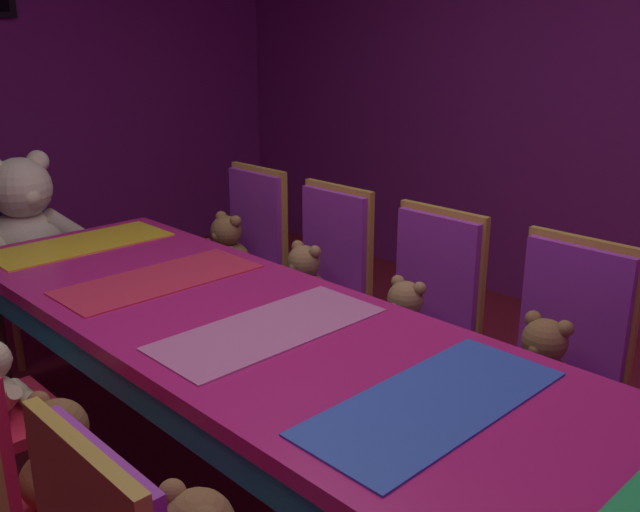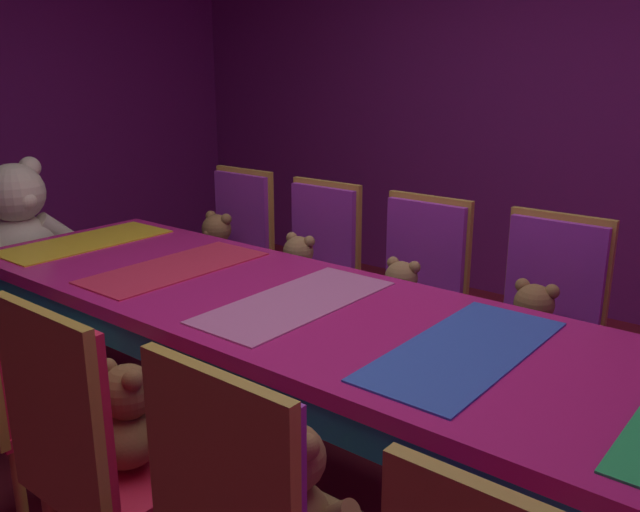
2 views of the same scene
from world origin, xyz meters
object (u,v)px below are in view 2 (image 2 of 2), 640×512
(chair_left_2, at_px, (84,441))
(teddy_right_4, at_px, (217,246))
(chair_right_4, at_px, (236,240))
(king_teddy_bear, at_px, (20,227))
(teddy_left_1, at_px, (294,493))
(chair_right_1, at_px, (546,314))
(teddy_right_2, at_px, (400,297))
(chair_right_2, at_px, (418,285))
(teddy_right_3, at_px, (298,269))
(teddy_left_2, at_px, (131,421))
(teddy_left_3, at_px, (35,365))
(teddy_right_1, at_px, (531,327))
(banquet_table, at_px, (296,325))
(chair_right_3, at_px, (317,261))
(throne_chair, at_px, (7,245))

(chair_left_2, relative_size, teddy_right_4, 2.93)
(chair_right_4, distance_m, king_teddy_bear, 1.12)
(teddy_left_1, height_order, chair_right_4, chair_right_4)
(chair_right_1, xyz_separation_m, chair_right_4, (0.03, 1.76, 0.00))
(teddy_right_2, bearing_deg, chair_right_2, -180.00)
(chair_right_1, bearing_deg, chair_left_2, -19.68)
(chair_right_2, bearing_deg, teddy_right_2, 0.00)
(chair_right_2, bearing_deg, king_teddy_bear, -67.11)
(chair_right_1, distance_m, teddy_right_3, 1.17)
(teddy_left_2, height_order, teddy_right_2, teddy_left_2)
(teddy_left_3, height_order, chair_right_2, chair_right_2)
(teddy_left_3, height_order, chair_right_1, chair_right_1)
(teddy_left_2, height_order, teddy_right_1, teddy_left_2)
(teddy_left_3, bearing_deg, chair_right_4, 21.37)
(banquet_table, distance_m, chair_right_3, 1.00)
(throne_chair, distance_m, king_teddy_bear, 0.21)
(teddy_left_3, relative_size, teddy_right_2, 0.94)
(teddy_right_1, xyz_separation_m, chair_right_3, (0.15, 1.16, 0.01))
(chair_right_4, bearing_deg, teddy_left_3, 21.37)
(teddy_right_1, height_order, teddy_right_4, teddy_right_4)
(chair_right_2, bearing_deg, teddy_right_1, 76.77)
(teddy_right_1, height_order, chair_right_3, chair_right_3)
(teddy_left_2, distance_m, chair_right_4, 1.93)
(chair_left_2, bearing_deg, teddy_left_2, -0.00)
(teddy_right_1, xyz_separation_m, chair_right_2, (0.14, 0.58, 0.01))
(teddy_right_3, bearing_deg, chair_left_2, 20.55)
(chair_right_2, distance_m, king_teddy_bear, 2.08)
(teddy_right_2, bearing_deg, king_teddy_bear, -70.87)
(teddy_right_3, height_order, king_teddy_bear, king_teddy_bear)
(chair_left_2, bearing_deg, chair_right_2, -0.59)
(chair_right_1, bearing_deg, teddy_left_3, -38.37)
(chair_right_1, height_order, teddy_right_4, chair_right_1)
(teddy_right_4, bearing_deg, chair_right_4, -180.00)
(chair_right_1, xyz_separation_m, teddy_right_3, (-0.14, 1.16, -0.01))
(teddy_right_2, relative_size, chair_right_3, 0.31)
(teddy_left_3, height_order, chair_right_3, chair_right_3)
(chair_right_3, distance_m, teddy_right_3, 0.15)
(teddy_left_2, relative_size, teddy_right_3, 1.04)
(banquet_table, height_order, teddy_right_3, teddy_right_3)
(chair_left_2, distance_m, teddy_left_3, 0.60)
(banquet_table, height_order, chair_right_4, chair_right_4)
(teddy_left_2, height_order, chair_right_4, chair_right_4)
(banquet_table, bearing_deg, chair_right_2, -0.89)
(teddy_left_2, relative_size, chair_right_4, 0.33)
(throne_chair, bearing_deg, teddy_right_4, 37.91)
(banquet_table, height_order, king_teddy_bear, king_teddy_bear)
(chair_right_1, distance_m, teddy_right_4, 1.76)
(chair_right_3, height_order, king_teddy_bear, king_teddy_bear)
(teddy_left_3, distance_m, chair_right_2, 1.58)
(teddy_left_3, relative_size, teddy_right_3, 0.90)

